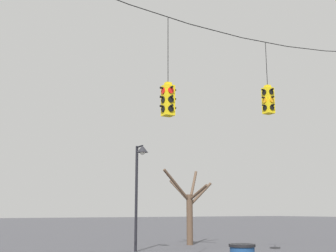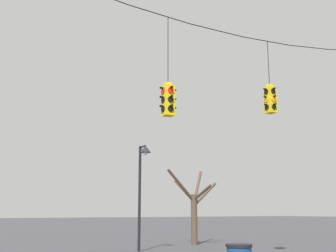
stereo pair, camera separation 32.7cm
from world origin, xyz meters
TOP-DOWN VIEW (x-y plane):
  - span_wire at (-0.00, -0.39)m, footprint 16.13×0.03m
  - traffic_light_near_left_pole at (-2.01, -0.39)m, footprint 0.58×0.58m
  - traffic_light_near_right_pole at (2.32, -0.39)m, footprint 0.58×0.58m
  - street_lamp at (-0.40, 4.85)m, footprint 0.50×0.86m
  - bare_tree at (3.61, 7.05)m, footprint 3.51×2.74m

SIDE VIEW (x-z plane):
  - bare_tree at x=3.61m, z-range 0.00..3.89m
  - street_lamp at x=-0.40m, z-range 1.18..5.73m
  - traffic_light_near_left_pole at x=-2.01m, z-range 3.52..6.89m
  - traffic_light_near_right_pole at x=2.32m, z-range 4.37..7.18m
  - span_wire at x=0.00m, z-range 7.86..8.68m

